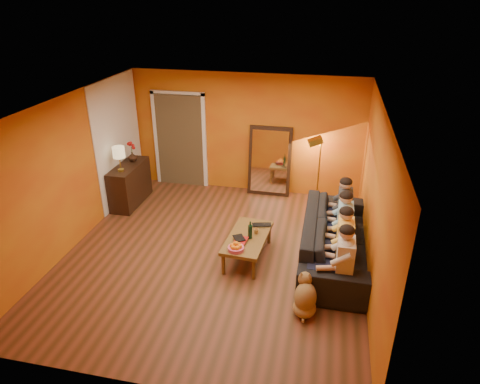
% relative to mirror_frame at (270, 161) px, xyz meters
% --- Properties ---
extents(room_shell, '(5.00, 5.50, 2.60)m').
position_rel_mirror_frame_xyz_m(room_shell, '(-0.55, -2.26, 0.54)').
color(room_shell, brown).
rests_on(room_shell, ground).
extents(white_accent, '(0.02, 1.90, 2.58)m').
position_rel_mirror_frame_xyz_m(white_accent, '(-3.04, -0.88, 0.54)').
color(white_accent, white).
rests_on(white_accent, wall_left).
extents(doorway_recess, '(1.06, 0.30, 2.10)m').
position_rel_mirror_frame_xyz_m(doorway_recess, '(-2.05, 0.20, 0.29)').
color(doorway_recess, '#3F2D19').
rests_on(doorway_recess, floor).
extents(door_jamb_left, '(0.08, 0.06, 2.20)m').
position_rel_mirror_frame_xyz_m(door_jamb_left, '(-2.62, 0.08, 0.29)').
color(door_jamb_left, white).
rests_on(door_jamb_left, wall_back).
extents(door_jamb_right, '(0.08, 0.06, 2.20)m').
position_rel_mirror_frame_xyz_m(door_jamb_right, '(-1.48, 0.08, 0.29)').
color(door_jamb_right, white).
rests_on(door_jamb_right, wall_back).
extents(door_header, '(1.22, 0.06, 0.08)m').
position_rel_mirror_frame_xyz_m(door_header, '(-2.05, 0.08, 1.36)').
color(door_header, white).
rests_on(door_header, wall_back).
extents(mirror_frame, '(0.92, 0.27, 1.51)m').
position_rel_mirror_frame_xyz_m(mirror_frame, '(0.00, 0.00, 0.00)').
color(mirror_frame, black).
rests_on(mirror_frame, floor).
extents(mirror_glass, '(0.78, 0.21, 1.35)m').
position_rel_mirror_frame_xyz_m(mirror_glass, '(0.00, -0.04, 0.00)').
color(mirror_glass, white).
rests_on(mirror_glass, mirror_frame).
extents(sideboard, '(0.44, 1.18, 0.85)m').
position_rel_mirror_frame_xyz_m(sideboard, '(-2.79, -1.08, -0.34)').
color(sideboard, black).
rests_on(sideboard, floor).
extents(table_lamp, '(0.24, 0.24, 0.51)m').
position_rel_mirror_frame_xyz_m(table_lamp, '(-2.79, -1.38, 0.34)').
color(table_lamp, beige).
rests_on(table_lamp, sideboard).
extents(sofa, '(2.67, 1.04, 0.78)m').
position_rel_mirror_frame_xyz_m(sofa, '(1.45, -2.31, -0.37)').
color(sofa, black).
rests_on(sofa, floor).
extents(coffee_table, '(0.70, 1.26, 0.42)m').
position_rel_mirror_frame_xyz_m(coffee_table, '(0.03, -2.58, -0.55)').
color(coffee_table, brown).
rests_on(coffee_table, floor).
extents(floor_lamp, '(0.35, 0.30, 1.44)m').
position_rel_mirror_frame_xyz_m(floor_lamp, '(1.07, -0.29, -0.04)').
color(floor_lamp, gold).
rests_on(floor_lamp, floor).
extents(dog, '(0.36, 0.54, 0.61)m').
position_rel_mirror_frame_xyz_m(dog, '(1.08, -3.74, -0.46)').
color(dog, '#966944').
rests_on(dog, floor).
extents(person_far_left, '(0.70, 0.44, 1.22)m').
position_rel_mirror_frame_xyz_m(person_far_left, '(1.58, -3.31, -0.15)').
color(person_far_left, beige).
rests_on(person_far_left, sofa).
extents(person_mid_left, '(0.70, 0.44, 1.22)m').
position_rel_mirror_frame_xyz_m(person_mid_left, '(1.58, -2.76, -0.15)').
color(person_mid_left, '#F7C352').
rests_on(person_mid_left, sofa).
extents(person_mid_right, '(0.70, 0.44, 1.22)m').
position_rel_mirror_frame_xyz_m(person_mid_right, '(1.58, -2.21, -0.15)').
color(person_mid_right, '#88B8D2').
rests_on(person_mid_right, sofa).
extents(person_far_right, '(0.70, 0.44, 1.22)m').
position_rel_mirror_frame_xyz_m(person_far_right, '(1.58, -1.66, -0.15)').
color(person_far_right, '#303135').
rests_on(person_far_right, sofa).
extents(fruit_bowl, '(0.26, 0.26, 0.16)m').
position_rel_mirror_frame_xyz_m(fruit_bowl, '(-0.07, -3.03, -0.26)').
color(fruit_bowl, '#CD486D').
rests_on(fruit_bowl, coffee_table).
extents(wine_bottle, '(0.07, 0.07, 0.31)m').
position_rel_mirror_frame_xyz_m(wine_bottle, '(0.08, -2.63, -0.18)').
color(wine_bottle, black).
rests_on(wine_bottle, coffee_table).
extents(tumbler, '(0.10, 0.10, 0.08)m').
position_rel_mirror_frame_xyz_m(tumbler, '(0.15, -2.46, -0.30)').
color(tumbler, '#B27F3F').
rests_on(tumbler, coffee_table).
extents(laptop, '(0.37, 0.28, 0.03)m').
position_rel_mirror_frame_xyz_m(laptop, '(0.21, -2.23, -0.33)').
color(laptop, black).
rests_on(laptop, coffee_table).
extents(book_lower, '(0.17, 0.22, 0.02)m').
position_rel_mirror_frame_xyz_m(book_lower, '(-0.15, -2.78, -0.33)').
color(book_lower, black).
rests_on(book_lower, coffee_table).
extents(book_mid, '(0.22, 0.28, 0.02)m').
position_rel_mirror_frame_xyz_m(book_mid, '(-0.14, -2.77, -0.31)').
color(book_mid, '#B31614').
rests_on(book_mid, book_lower).
extents(book_upper, '(0.25, 0.27, 0.02)m').
position_rel_mirror_frame_xyz_m(book_upper, '(-0.15, -2.79, -0.29)').
color(book_upper, black).
rests_on(book_upper, book_mid).
extents(vase, '(0.19, 0.19, 0.20)m').
position_rel_mirror_frame_xyz_m(vase, '(-2.79, -0.83, 0.19)').
color(vase, black).
rests_on(vase, sideboard).
extents(flowers, '(0.17, 0.17, 0.45)m').
position_rel_mirror_frame_xyz_m(flowers, '(-2.79, -0.83, 0.43)').
color(flowers, '#B31614').
rests_on(flowers, vase).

